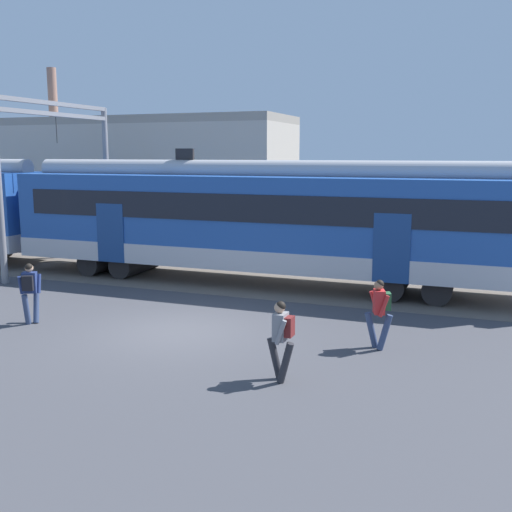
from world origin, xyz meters
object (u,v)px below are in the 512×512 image
at_px(pedestrian_red, 380,308).
at_px(pedestrian_navy, 30,288).
at_px(commuter_train, 56,212).
at_px(pedestrian_grey, 281,334).

bearing_deg(pedestrian_red, pedestrian_navy, -172.35).
bearing_deg(commuter_train, pedestrian_red, -22.57).
relative_size(commuter_train, pedestrian_red, 22.83).
bearing_deg(pedestrian_red, pedestrian_grey, -118.69).
height_order(pedestrian_grey, pedestrian_red, same).
xyz_separation_m(commuter_train, pedestrian_navy, (4.72, -6.98, -1.26)).
xyz_separation_m(pedestrian_navy, pedestrian_red, (9.12, 1.23, 0.00)).
distance_m(pedestrian_grey, pedestrian_red, 3.14).
distance_m(pedestrian_navy, pedestrian_red, 9.20).
bearing_deg(pedestrian_navy, pedestrian_red, 7.65).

